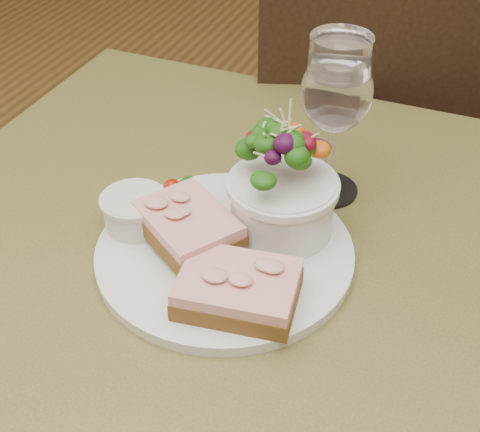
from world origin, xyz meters
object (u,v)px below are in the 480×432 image
at_px(sandwich_back, 188,226).
at_px(ramekin, 135,210).
at_px(salad_bowl, 283,183).
at_px(dinner_plate, 225,252).
at_px(wine_glass, 336,96).
at_px(chair_far, 357,239).
at_px(cafe_table, 244,341).
at_px(sandwich_front, 238,289).

height_order(sandwich_back, ramekin, sandwich_back).
height_order(ramekin, salad_bowl, salad_bowl).
bearing_deg(salad_bowl, dinner_plate, -129.91).
distance_m(sandwich_back, wine_glass, 0.21).
relative_size(dinner_plate, wine_glass, 1.50).
distance_m(chair_far, salad_bowl, 0.77).
bearing_deg(ramekin, salad_bowl, 19.94).
bearing_deg(ramekin, chair_far, 77.87).
bearing_deg(wine_glass, dinner_plate, -113.55).
distance_m(salad_bowl, wine_glass, 0.11).
distance_m(cafe_table, sandwich_front, 0.14).
relative_size(chair_far, ramekin, 13.92).
bearing_deg(ramekin, wine_glass, 42.03).
xyz_separation_m(sandwich_front, ramekin, (-0.14, 0.06, 0.00)).
bearing_deg(ramekin, sandwich_front, -23.65).
bearing_deg(dinner_plate, chair_far, 87.14).
bearing_deg(wine_glass, salad_bowl, -102.78).
height_order(chair_far, salad_bowl, chair_far).
bearing_deg(salad_bowl, chair_far, 91.21).
xyz_separation_m(dinner_plate, ramekin, (-0.10, -0.00, 0.03)).
distance_m(cafe_table, sandwich_back, 0.15).
relative_size(dinner_plate, ramekin, 4.06).
xyz_separation_m(dinner_plate, salad_bowl, (0.04, 0.05, 0.07)).
distance_m(sandwich_front, wine_glass, 0.23).
bearing_deg(ramekin, dinner_plate, 0.75).
height_order(dinner_plate, salad_bowl, salad_bowl).
height_order(sandwich_back, salad_bowl, salad_bowl).
relative_size(dinner_plate, salad_bowl, 2.07).
relative_size(ramekin, salad_bowl, 0.51).
relative_size(chair_far, salad_bowl, 7.09).
height_order(chair_far, wine_glass, wine_glass).
height_order(cafe_table, chair_far, chair_far).
bearing_deg(dinner_plate, salad_bowl, 50.09).
xyz_separation_m(cafe_table, wine_glass, (0.04, 0.16, 0.22)).
bearing_deg(sandwich_front, chair_far, 82.93).
distance_m(cafe_table, dinner_plate, 0.11).
xyz_separation_m(chair_far, sandwich_front, (0.01, -0.68, 0.48)).
xyz_separation_m(ramekin, salad_bowl, (0.14, 0.05, 0.04)).
height_order(cafe_table, sandwich_back, sandwich_back).
xyz_separation_m(cafe_table, ramekin, (-0.13, 0.02, 0.13)).
bearing_deg(chair_far, sandwich_front, 71.57).
relative_size(sandwich_front, salad_bowl, 0.93).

